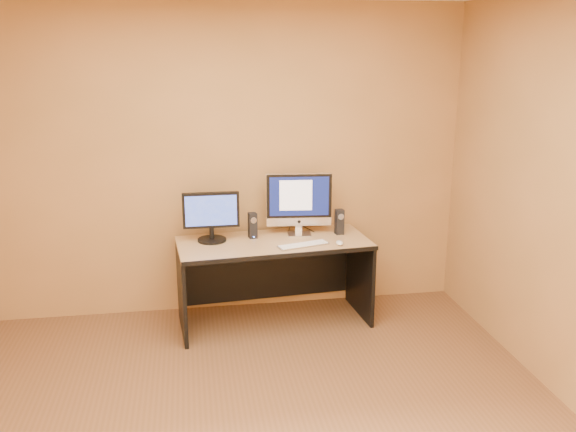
{
  "coord_description": "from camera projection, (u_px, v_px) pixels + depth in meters",
  "views": [
    {
      "loc": [
        -0.33,
        -3.06,
        2.22
      ],
      "look_at": [
        0.42,
        1.5,
        0.95
      ],
      "focal_mm": 38.0,
      "sensor_mm": 36.0,
      "label": 1
    }
  ],
  "objects": [
    {
      "name": "keyboard",
      "position": [
        303.0,
        245.0,
        4.81
      ],
      "size": [
        0.43,
        0.22,
        0.02
      ],
      "primitive_type": "cube",
      "rotation": [
        0.0,
        0.0,
        0.28
      ],
      "color": "#AFAFB3",
      "rests_on": "desk"
    },
    {
      "name": "imac",
      "position": [
        299.0,
        204.0,
        5.04
      ],
      "size": [
        0.57,
        0.25,
        0.53
      ],
      "primitive_type": null,
      "rotation": [
        0.0,
        0.0,
        -0.09
      ],
      "color": "#B7B6BB",
      "rests_on": "desk"
    },
    {
      "name": "mouse",
      "position": [
        340.0,
        243.0,
        4.84
      ],
      "size": [
        0.06,
        0.1,
        0.03
      ],
      "primitive_type": "ellipsoid",
      "rotation": [
        0.0,
        0.0,
        -0.06
      ],
      "color": "silver",
      "rests_on": "desk"
    },
    {
      "name": "walls",
      "position": [
        256.0,
        230.0,
        3.21
      ],
      "size": [
        4.0,
        4.0,
        2.6
      ],
      "primitive_type": null,
      "color": "#A87543",
      "rests_on": "ground"
    },
    {
      "name": "cable_b",
      "position": [
        289.0,
        230.0,
        5.23
      ],
      "size": [
        0.05,
        0.17,
        0.01
      ],
      "primitive_type": "cylinder",
      "rotation": [
        1.57,
        0.0,
        -0.25
      ],
      "color": "black",
      "rests_on": "desk"
    },
    {
      "name": "cable_a",
      "position": [
        308.0,
        229.0,
        5.26
      ],
      "size": [
        0.08,
        0.2,
        0.01
      ],
      "primitive_type": "cylinder",
      "rotation": [
        1.57,
        0.0,
        0.33
      ],
      "color": "black",
      "rests_on": "desk"
    },
    {
      "name": "second_monitor",
      "position": [
        211.0,
        217.0,
        4.89
      ],
      "size": [
        0.46,
        0.23,
        0.4
      ],
      "primitive_type": null,
      "rotation": [
        0.0,
        0.0,
        0.0
      ],
      "color": "black",
      "rests_on": "desk"
    },
    {
      "name": "speaker_right",
      "position": [
        339.0,
        222.0,
        5.1
      ],
      "size": [
        0.07,
        0.08,
        0.21
      ],
      "primitive_type": null,
      "rotation": [
        0.0,
        0.0,
        0.11
      ],
      "color": "black",
      "rests_on": "desk"
    },
    {
      "name": "speaker_left",
      "position": [
        253.0,
        225.0,
        5.0
      ],
      "size": [
        0.08,
        0.08,
        0.21
      ],
      "primitive_type": null,
      "rotation": [
        0.0,
        0.0,
        0.15
      ],
      "color": "black",
      "rests_on": "desk"
    },
    {
      "name": "desk",
      "position": [
        274.0,
        282.0,
        5.03
      ],
      "size": [
        1.59,
        0.8,
        0.71
      ],
      "primitive_type": null,
      "rotation": [
        0.0,
        0.0,
        0.08
      ],
      "color": "#A57D52",
      "rests_on": "ground"
    }
  ]
}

